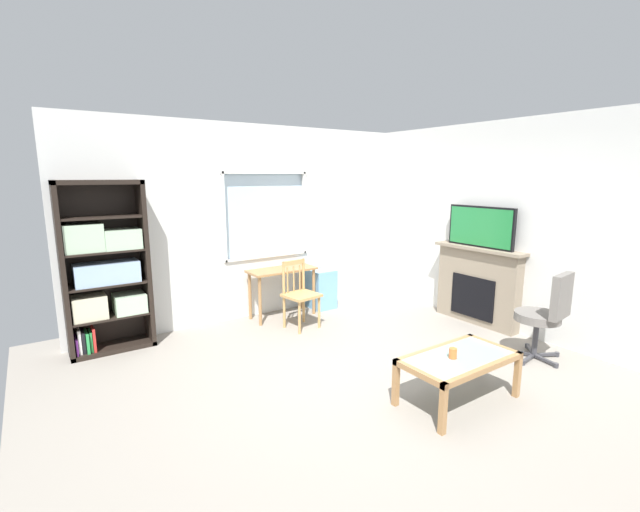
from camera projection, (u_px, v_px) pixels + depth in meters
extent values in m
cube|color=gray|center=(361.00, 379.00, 4.30)|extent=(5.92, 5.93, 0.02)
cube|color=silver|center=(253.00, 286.00, 6.22)|extent=(4.92, 0.12, 0.84)
cube|color=silver|center=(249.00, 148.00, 5.85)|extent=(4.92, 0.12, 0.64)
cube|color=silver|center=(144.00, 222.00, 5.22)|extent=(2.03, 0.12, 1.23)
cube|color=silver|center=(344.00, 210.00, 6.94)|extent=(1.62, 0.12, 1.23)
cube|color=silver|center=(264.00, 215.00, 6.15)|extent=(1.28, 0.02, 1.23)
cube|color=white|center=(267.00, 256.00, 6.20)|extent=(1.34, 0.06, 0.03)
cube|color=white|center=(265.00, 173.00, 5.98)|extent=(1.34, 0.06, 0.03)
cube|color=white|center=(224.00, 218.00, 5.74)|extent=(0.03, 0.06, 1.23)
cube|color=white|center=(304.00, 213.00, 6.44)|extent=(0.03, 0.06, 1.23)
cube|color=silver|center=(515.00, 228.00, 5.44)|extent=(0.12, 5.13, 2.71)
cube|color=black|center=(62.00, 272.00, 4.60)|extent=(0.05, 0.38, 1.96)
cube|color=black|center=(145.00, 263.00, 5.07)|extent=(0.05, 0.38, 1.96)
cube|color=black|center=(98.00, 182.00, 4.65)|extent=(0.90, 0.38, 0.05)
cube|color=black|center=(113.00, 347.00, 5.01)|extent=(0.90, 0.38, 0.05)
cube|color=black|center=(103.00, 265.00, 4.98)|extent=(0.90, 0.02, 1.96)
cube|color=black|center=(110.00, 316.00, 4.94)|extent=(0.85, 0.36, 0.02)
cube|color=black|center=(107.00, 284.00, 4.87)|extent=(0.85, 0.36, 0.02)
cube|color=black|center=(104.00, 251.00, 4.80)|extent=(0.85, 0.36, 0.02)
cube|color=black|center=(101.00, 217.00, 4.73)|extent=(0.85, 0.36, 0.02)
cube|color=beige|center=(89.00, 307.00, 4.79)|extent=(0.35, 0.30, 0.27)
cube|color=#B7D6B2|center=(130.00, 303.00, 5.03)|extent=(0.34, 0.33, 0.22)
cube|color=#9EBCDB|center=(107.00, 273.00, 4.84)|extent=(0.67, 0.31, 0.24)
cube|color=#B7D6B2|center=(83.00, 238.00, 4.65)|extent=(0.39, 0.29, 0.31)
cube|color=#B7D6B2|center=(122.00, 239.00, 4.87)|extent=(0.38, 0.32, 0.23)
cube|color=purple|center=(76.00, 345.00, 4.76)|extent=(0.02, 0.27, 0.19)
cube|color=white|center=(79.00, 340.00, 4.77)|extent=(0.03, 0.21, 0.28)
cube|color=black|center=(83.00, 341.00, 4.80)|extent=(0.03, 0.21, 0.25)
cube|color=green|center=(87.00, 341.00, 4.82)|extent=(0.03, 0.27, 0.23)
cube|color=green|center=(90.00, 340.00, 4.84)|extent=(0.02, 0.21, 0.23)
cube|color=red|center=(93.00, 338.00, 4.85)|extent=(0.03, 0.25, 0.28)
cube|color=#A37547|center=(282.00, 270.00, 6.04)|extent=(0.97, 0.42, 0.03)
cylinder|color=#A37547|center=(260.00, 301.00, 5.74)|extent=(0.04, 0.04, 0.68)
cylinder|color=#A37547|center=(314.00, 292.00, 6.22)|extent=(0.04, 0.04, 0.68)
cylinder|color=#A37547|center=(250.00, 296.00, 5.99)|extent=(0.04, 0.04, 0.68)
cylinder|color=#A37547|center=(302.00, 287.00, 6.48)|extent=(0.04, 0.04, 0.68)
cube|color=tan|center=(301.00, 295.00, 5.63)|extent=(0.47, 0.45, 0.04)
cylinder|color=tan|center=(299.00, 318.00, 5.44)|extent=(0.04, 0.04, 0.43)
cylinder|color=tan|center=(319.00, 312.00, 5.67)|extent=(0.04, 0.04, 0.43)
cylinder|color=tan|center=(284.00, 312.00, 5.68)|extent=(0.04, 0.04, 0.43)
cylinder|color=tan|center=(304.00, 307.00, 5.90)|extent=(0.04, 0.04, 0.43)
cylinder|color=tan|center=(284.00, 279.00, 5.59)|extent=(0.04, 0.04, 0.45)
cylinder|color=tan|center=(303.00, 275.00, 5.82)|extent=(0.04, 0.04, 0.45)
cube|color=tan|center=(294.00, 262.00, 5.67)|extent=(0.36, 0.09, 0.06)
cylinder|color=tan|center=(288.00, 280.00, 5.64)|extent=(0.02, 0.02, 0.35)
cylinder|color=tan|center=(294.00, 279.00, 5.71)|extent=(0.02, 0.02, 0.35)
cylinder|color=tan|center=(300.00, 278.00, 5.78)|extent=(0.02, 0.02, 0.35)
cube|color=#72ADDB|center=(321.00, 289.00, 6.54)|extent=(0.35, 0.40, 0.60)
cube|color=gray|center=(477.00, 287.00, 5.83)|extent=(0.18, 1.20, 1.02)
cube|color=black|center=(472.00, 297.00, 5.80)|extent=(0.03, 0.66, 0.56)
cube|color=gray|center=(479.00, 249.00, 5.72)|extent=(0.26, 1.30, 0.04)
cube|color=black|center=(481.00, 227.00, 5.66)|extent=(0.05, 0.97, 0.55)
cube|color=#237F3D|center=(479.00, 227.00, 5.64)|extent=(0.01, 0.92, 0.50)
cylinder|color=slate|center=(537.00, 317.00, 4.69)|extent=(0.48, 0.48, 0.09)
cube|color=slate|center=(562.00, 296.00, 4.47)|extent=(0.41, 0.13, 0.48)
cylinder|color=#38383D|center=(535.00, 337.00, 4.73)|extent=(0.06, 0.06, 0.42)
cube|color=#38383D|center=(528.00, 358.00, 4.68)|extent=(0.28, 0.07, 0.03)
cylinder|color=#38383D|center=(523.00, 363.00, 4.59)|extent=(0.05, 0.05, 0.05)
cube|color=#38383D|center=(545.00, 360.00, 4.64)|extent=(0.09, 0.28, 0.03)
cylinder|color=#38383D|center=(556.00, 365.00, 4.52)|extent=(0.05, 0.05, 0.05)
cube|color=#38383D|center=(545.00, 354.00, 4.78)|extent=(0.26, 0.17, 0.03)
cylinder|color=#38383D|center=(557.00, 354.00, 4.80)|extent=(0.05, 0.05, 0.05)
cube|color=#38383D|center=(530.00, 350.00, 4.90)|extent=(0.23, 0.22, 0.03)
cylinder|color=#38383D|center=(527.00, 346.00, 5.04)|extent=(0.05, 0.05, 0.05)
cube|color=#38383D|center=(520.00, 352.00, 4.84)|extent=(0.15, 0.27, 0.03)
cylinder|color=#38383D|center=(507.00, 350.00, 4.91)|extent=(0.05, 0.05, 0.05)
cube|color=#8C9E99|center=(459.00, 357.00, 3.78)|extent=(0.98, 0.47, 0.02)
cube|color=#A37547|center=(485.00, 369.00, 3.57)|extent=(1.08, 0.05, 0.05)
cube|color=#A37547|center=(436.00, 349.00, 4.00)|extent=(1.08, 0.05, 0.05)
cube|color=#A37547|center=(419.00, 373.00, 3.50)|extent=(0.05, 0.57, 0.05)
cube|color=#A37547|center=(494.00, 346.00, 4.07)|extent=(0.05, 0.57, 0.05)
cube|color=#A37547|center=(443.00, 412.00, 3.33)|extent=(0.05, 0.05, 0.38)
cube|color=#A37547|center=(517.00, 377.00, 3.90)|extent=(0.05, 0.05, 0.38)
cube|color=#A37547|center=(396.00, 385.00, 3.75)|extent=(0.05, 0.05, 0.38)
cube|color=#A37547|center=(469.00, 357.00, 4.32)|extent=(0.05, 0.05, 0.38)
cylinder|color=orange|center=(453.00, 353.00, 3.73)|extent=(0.07, 0.07, 0.09)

